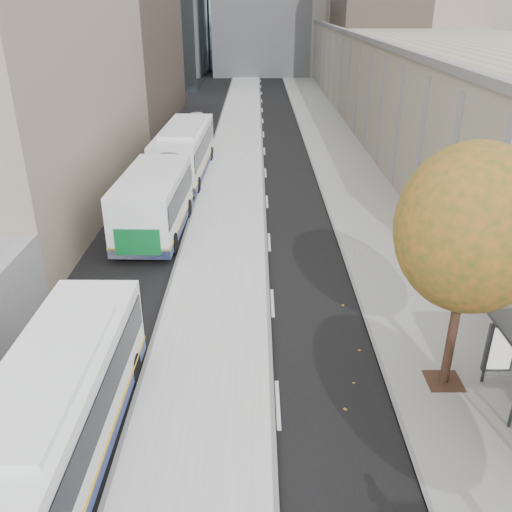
{
  "coord_description": "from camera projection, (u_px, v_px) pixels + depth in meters",
  "views": [
    {
      "loc": [
        -2.3,
        -0.7,
        10.91
      ],
      "look_at": [
        -2.3,
        17.09,
        2.5
      ],
      "focal_mm": 38.0,
      "sensor_mm": 36.0,
      "label": 1
    }
  ],
  "objects": [
    {
      "name": "bus_platform",
      "position": [
        233.0,
        176.0,
        36.91
      ],
      "size": [
        4.25,
        150.0,
        0.15
      ],
      "primitive_type": "cube",
      "color": "#BBBBBB",
      "rests_on": "ground"
    },
    {
      "name": "sidewalk",
      "position": [
        350.0,
        177.0,
        36.92
      ],
      "size": [
        4.75,
        150.0,
        0.08
      ],
      "primitive_type": "cube",
      "color": "gray",
      "rests_on": "ground"
    },
    {
      "name": "building_tan",
      "position": [
        413.0,
        68.0,
        61.45
      ],
      "size": [
        18.0,
        92.0,
        8.0
      ],
      "primitive_type": "cube",
      "color": "gray",
      "rests_on": "ground"
    },
    {
      "name": "tree_c",
      "position": [
        471.0,
        229.0,
        14.81
      ],
      "size": [
        4.2,
        4.2,
        7.28
      ],
      "color": "black",
      "rests_on": "sidewalk"
    },
    {
      "name": "bus_far",
      "position": [
        174.0,
        169.0,
        32.47
      ],
      "size": [
        3.42,
        19.46,
        3.23
      ],
      "rotation": [
        0.0,
        0.0,
        -0.03
      ],
      "color": "white",
      "rests_on": "ground"
    },
    {
      "name": "distant_car",
      "position": [
        198.0,
        120.0,
        50.84
      ],
      "size": [
        2.63,
        4.54,
        1.45
      ],
      "primitive_type": "imported",
      "rotation": [
        0.0,
        0.0,
        0.23
      ],
      "color": "silver",
      "rests_on": "ground"
    }
  ]
}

